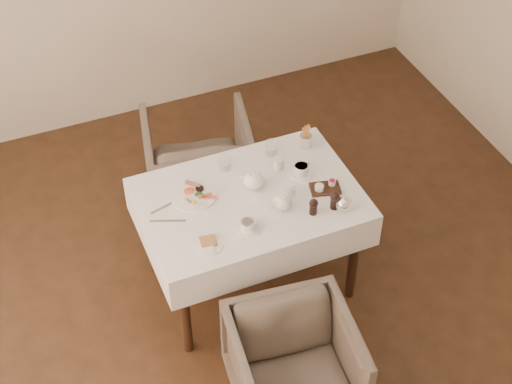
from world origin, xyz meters
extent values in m
plane|color=black|center=(0.00, 0.00, 0.00)|extent=(5.00, 5.00, 0.00)
cube|color=black|center=(-0.01, 0.45, 0.72)|extent=(1.20, 0.80, 0.04)
cube|color=white|center=(-0.01, 0.45, 0.64)|extent=(1.28, 0.88, 0.23)
cylinder|color=black|center=(-0.55, 0.79, 0.35)|extent=(0.06, 0.06, 0.70)
cylinder|color=black|center=(0.53, 0.79, 0.35)|extent=(0.06, 0.06, 0.70)
cylinder|color=black|center=(-0.55, 0.11, 0.35)|extent=(0.06, 0.06, 0.70)
cylinder|color=black|center=(0.53, 0.11, 0.35)|extent=(0.06, 0.06, 0.70)
imported|color=#4F453A|center=(-0.12, -0.44, 0.31)|extent=(0.73, 0.74, 0.61)
imported|color=#4F453A|center=(-0.04, 1.31, 0.34)|extent=(0.86, 0.87, 0.67)
cylinder|color=white|center=(-0.31, 0.58, 0.76)|extent=(0.27, 0.27, 0.01)
ellipsoid|color=#D75426|center=(-0.32, 0.62, 0.77)|extent=(0.07, 0.06, 0.02)
cylinder|color=brown|center=(-0.29, 0.66, 0.78)|extent=(0.08, 0.09, 0.02)
cylinder|color=black|center=(-0.26, 0.61, 0.77)|extent=(0.05, 0.05, 0.02)
cube|color=maroon|center=(-0.24, 0.53, 0.77)|extent=(0.09, 0.05, 0.01)
ellipsoid|color=#264C19|center=(-0.28, 0.57, 0.77)|extent=(0.05, 0.04, 0.02)
cylinder|color=white|center=(-0.37, 0.19, 0.76)|extent=(0.18, 0.18, 0.01)
cube|color=#935E30|center=(-0.36, 0.20, 0.77)|extent=(0.10, 0.10, 0.01)
cube|color=white|center=(-0.40, 0.17, 0.76)|extent=(0.15, 0.13, 0.01)
cylinder|color=white|center=(0.24, 0.62, 0.79)|extent=(0.08, 0.08, 0.07)
cylinder|color=white|center=(-0.12, 0.21, 0.76)|extent=(0.13, 0.13, 0.01)
cylinder|color=white|center=(-0.12, 0.21, 0.79)|extent=(0.09, 0.09, 0.06)
cylinder|color=#925D42|center=(-0.12, 0.21, 0.82)|extent=(0.08, 0.08, 0.00)
cylinder|color=white|center=(0.35, 0.52, 0.76)|extent=(0.14, 0.14, 0.01)
cylinder|color=white|center=(0.35, 0.52, 0.79)|extent=(0.12, 0.12, 0.06)
cylinder|color=#925D42|center=(0.35, 0.52, 0.82)|extent=(0.08, 0.08, 0.00)
cylinder|color=silver|center=(-0.05, 0.74, 0.81)|extent=(0.09, 0.09, 0.10)
cylinder|color=silver|center=(0.22, 0.38, 0.80)|extent=(0.07, 0.07, 0.09)
cylinder|color=silver|center=(0.26, 0.76, 0.80)|extent=(0.08, 0.08, 0.10)
cube|color=black|center=(0.42, 0.34, 0.76)|extent=(0.20, 0.16, 0.02)
cylinder|color=white|center=(0.38, 0.34, 0.79)|extent=(0.05, 0.05, 0.03)
cylinder|color=maroon|center=(0.47, 0.35, 0.79)|extent=(0.04, 0.04, 0.03)
cylinder|color=silver|center=(0.48, 0.74, 0.80)|extent=(0.08, 0.08, 0.09)
cube|color=silver|center=(-0.48, 0.57, 0.76)|extent=(0.20, 0.07, 0.00)
cube|color=silver|center=(-0.51, 0.45, 0.76)|extent=(0.19, 0.09, 0.00)
camera|label=1|loc=(-1.25, -2.61, 3.90)|focal=55.00mm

